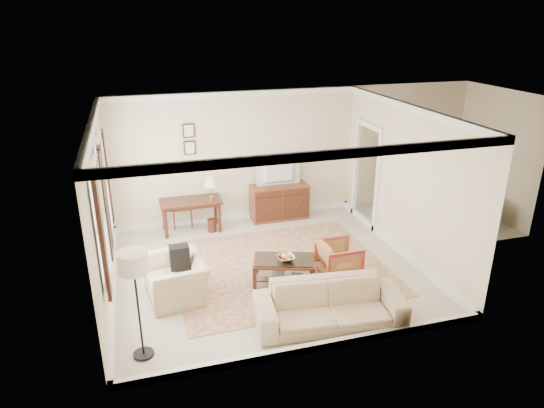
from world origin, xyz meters
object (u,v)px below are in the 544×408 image
striped_armchair (339,257)px  club_armchair (176,272)px  writing_desk (191,205)px  sideboard (279,202)px  sofa (330,299)px  tv (280,165)px  coffee_table (284,264)px

striped_armchair → club_armchair: club_armchair is taller
writing_desk → sideboard: 2.04m
sideboard → sofa: 4.16m
tv → sofa: 4.23m
sideboard → coffee_table: 2.87m
sideboard → sofa: sofa is taller
writing_desk → sideboard: (2.02, 0.14, -0.20)m
sofa → sideboard: bearing=90.0°
coffee_table → striped_armchair: size_ratio=1.69×
tv → sideboard: bearing=-90.0°
tv → club_armchair: (-2.61, -2.73, -0.81)m
coffee_table → sofa: size_ratio=0.54×
writing_desk → striped_armchair: bearing=-49.6°
sideboard → coffee_table: sideboard is taller
writing_desk → sideboard: size_ratio=1.00×
writing_desk → tv: 2.14m
tv → sofa: tv is taller
sideboard → coffee_table: size_ratio=1.09×
writing_desk → striped_armchair: size_ratio=1.83×
striped_armchair → writing_desk: bearing=40.1°
writing_desk → striped_armchair: 3.51m
writing_desk → sofa: size_ratio=0.58×
striped_armchair → coffee_table: bearing=86.9°
writing_desk → sofa: bearing=-68.9°
writing_desk → club_armchair: bearing=-102.6°
sideboard → coffee_table: (-0.76, -2.76, -0.06)m
sideboard → sofa: bearing=-96.6°
striped_armchair → sofa: size_ratio=0.32×
writing_desk → club_armchair: club_armchair is taller
tv → club_armchair: bearing=46.3°
sofa → tv: bearing=90.0°
striped_armchair → club_armchair: bearing=88.4°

